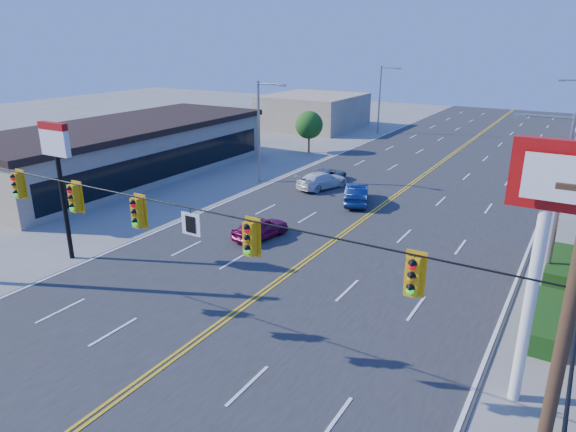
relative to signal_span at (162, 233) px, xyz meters
The scene contains 15 objects.
ground 4.89m from the signal_span, ahead, with size 160.00×160.00×0.00m, color gray.
road 20.58m from the signal_span, 89.66° to the left, with size 20.00×120.00×0.06m, color #2D2D30.
signal_span is the anchor object (origin of this frame).
kfc_pylon 11.87m from the signal_span, 19.78° to the left, with size 2.20×0.36×8.50m.
strip_mall 28.46m from the signal_span, 140.56° to the left, with size 10.40×26.40×4.40m.
pizza_hut_sign 11.60m from the signal_span, 159.81° to the left, with size 1.90×0.30×6.85m.
streetlight_se 17.76m from the signal_span, 52.06° to the left, with size 2.55×0.25×8.00m.
streetlight_sw 24.46m from the signal_span, 115.88° to the left, with size 2.55×0.25×8.00m.
streetlight_nw 49.17m from the signal_span, 102.54° to the left, with size 2.55×0.25×8.00m.
tree_west 36.42m from the signal_span, 110.75° to the left, with size 2.80×2.80×4.20m.
bld_west_far 52.03m from the signal_span, 112.50° to the left, with size 11.00×12.00×4.20m, color tan.
car_magenta 12.79m from the signal_span, 108.21° to the left, with size 1.48×3.69×1.26m, color maroon.
car_blue 21.01m from the signal_span, 94.65° to the left, with size 1.53×4.38×1.44m, color navy.
car_white 23.67m from the signal_span, 103.63° to the left, with size 1.81×4.44×1.29m, color silver.
car_silver 25.77m from the signal_span, 103.81° to the left, with size 1.82×3.94×1.10m, color gray.
Camera 1 is at (11.79, -11.66, 11.09)m, focal length 32.00 mm.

